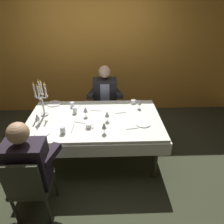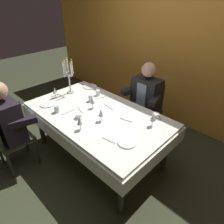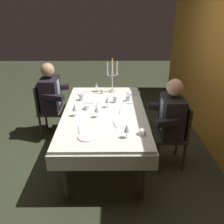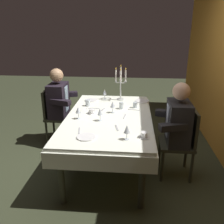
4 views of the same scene
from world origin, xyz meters
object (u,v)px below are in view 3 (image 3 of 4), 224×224
at_px(wine_glass_2, 97,109).
at_px(water_tumbler_1, 81,97).
at_px(dinner_plate_2, 87,137).
at_px(coffee_cup_0, 87,107).
at_px(dinner_plate_0, 133,93).
at_px(coffee_cup_1, 142,132).
at_px(wine_glass_4, 75,108).
at_px(dinner_plate_1, 84,93).
at_px(dining_table, 104,119).
at_px(seated_diner_1, 172,116).
at_px(wine_glass_1, 127,128).
at_px(candelabra, 112,77).
at_px(seated_diner_0, 50,94).
at_px(water_tumbler_2, 115,99).
at_px(water_tumbler_0, 128,98).
at_px(wine_glass_0, 97,85).
at_px(wine_glass_3, 107,100).

distance_m(wine_glass_2, water_tumbler_1, 0.63).
relative_size(dinner_plate_2, coffee_cup_0, 1.56).
height_order(dinner_plate_0, wine_glass_2, wine_glass_2).
bearing_deg(coffee_cup_1, wine_glass_4, -120.29).
bearing_deg(dinner_plate_1, wine_glass_4, -2.31).
xyz_separation_m(dinner_plate_1, dinner_plate_2, (1.32, 0.17, 0.00)).
height_order(dining_table, dinner_plate_2, dinner_plate_2).
bearing_deg(seated_diner_1, wine_glass_4, -90.54).
bearing_deg(wine_glass_4, wine_glass_1, 49.37).
distance_m(candelabra, coffee_cup_0, 0.80).
relative_size(candelabra, water_tumbler_1, 5.91).
bearing_deg(wine_glass_1, seated_diner_0, -139.61).
bearing_deg(wine_glass_2, seated_diner_0, -136.63).
xyz_separation_m(wine_glass_2, seated_diner_0, (-0.84, -0.80, -0.12)).
height_order(dinner_plate_1, wine_glass_4, wine_glass_4).
height_order(dining_table, coffee_cup_1, coffee_cup_1).
bearing_deg(wine_glass_2, wine_glass_4, -98.25).
height_order(water_tumbler_1, coffee_cup_0, water_tumbler_1).
bearing_deg(wine_glass_2, water_tumbler_2, 153.42).
distance_m(dinner_plate_2, water_tumbler_0, 1.16).
bearing_deg(coffee_cup_1, candelabra, -166.48).
distance_m(wine_glass_0, coffee_cup_0, 0.70).
relative_size(candelabra, dinner_plate_2, 2.70).
bearing_deg(seated_diner_1, wine_glass_2, -88.27).
height_order(wine_glass_1, coffee_cup_1, wine_glass_1).
bearing_deg(dinner_plate_2, wine_glass_0, 178.55).
bearing_deg(coffee_cup_0, wine_glass_0, 171.65).
bearing_deg(dinner_plate_1, water_tumbler_2, 54.62).
bearing_deg(dinner_plate_0, water_tumbler_2, -38.99).
distance_m(water_tumbler_0, seated_diner_1, 0.75).
bearing_deg(wine_glass_4, seated_diner_1, 89.46).
xyz_separation_m(wine_glass_1, coffee_cup_0, (-0.75, -0.50, -0.09)).
bearing_deg(wine_glass_4, wine_glass_2, 81.75).
xyz_separation_m(wine_glass_0, wine_glass_2, (0.94, 0.05, 0.00)).
bearing_deg(seated_diner_1, coffee_cup_0, -100.98).
relative_size(candelabra, water_tumbler_2, 5.73).
bearing_deg(dinner_plate_2, coffee_cup_1, 95.09).
height_order(dinner_plate_2, seated_diner_1, seated_diner_1).
xyz_separation_m(dinner_plate_0, wine_glass_3, (0.55, -0.42, 0.11)).
distance_m(candelabra, dinner_plate_0, 0.43).
distance_m(dining_table, seated_diner_1, 0.91).
distance_m(dinner_plate_2, coffee_cup_0, 0.74).
bearing_deg(seated_diner_0, wine_glass_3, 60.00).
bearing_deg(wine_glass_3, coffee_cup_0, -78.07).
bearing_deg(seated_diner_1, dining_table, -99.79).
xyz_separation_m(wine_glass_2, water_tumbler_2, (-0.48, 0.24, -0.07)).
bearing_deg(wine_glass_3, dinner_plate_2, -15.29).
xyz_separation_m(candelabra, water_tumbler_0, (0.38, 0.23, -0.22)).
bearing_deg(dinner_plate_1, coffee_cup_0, 9.92).
xyz_separation_m(dinner_plate_2, wine_glass_4, (-0.53, -0.20, 0.11)).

